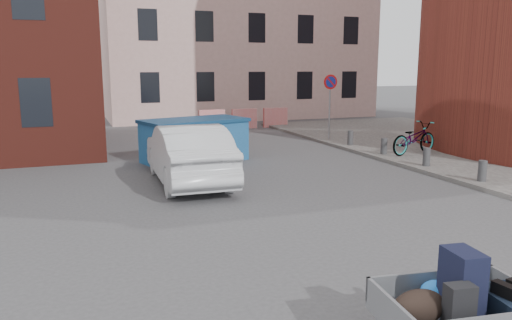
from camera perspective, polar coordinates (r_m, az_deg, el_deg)
name	(u,v)px	position (r m, az deg, el deg)	size (l,w,h in m)	color
ground	(293,223)	(10.08, 4.29, -7.22)	(120.00, 120.00, 0.00)	#38383A
sidewalk	(510,156)	(19.19, 27.00, 0.39)	(9.00, 24.00, 0.12)	#474442
building_pink	(234,3)	(32.54, -2.50, 17.53)	(16.00, 8.00, 14.00)	#BC9891
no_parking_sign	(330,93)	(20.81, 8.47, 7.56)	(0.60, 0.09, 2.65)	gray
bollards	(427,157)	(15.96, 18.91, 0.35)	(0.22, 9.02, 0.55)	#3A3A3D
barriers	(244,119)	(25.23, -1.33, 4.74)	(4.70, 0.18, 1.00)	red
trailer	(458,306)	(5.85, 22.08, -15.25)	(1.73, 1.90, 1.20)	black
dumpster	(194,140)	(16.55, -7.05, 2.28)	(3.69, 2.57, 1.40)	#1E568E
silver_car	(188,154)	(13.49, -7.77, 0.73)	(1.67, 4.80, 1.58)	#BABDC2
bicycle	(414,138)	(17.95, 17.60, 2.39)	(0.73, 2.09, 1.10)	black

